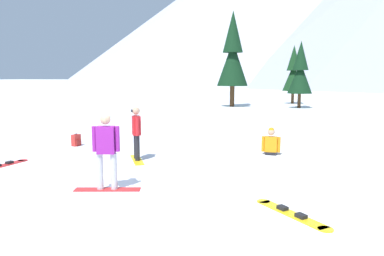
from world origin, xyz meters
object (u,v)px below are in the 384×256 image
at_px(snowboarder_midground, 136,132).
at_px(backpack_red, 76,140).
at_px(snowboarder_background, 271,145).
at_px(pine_tree_young, 300,72).
at_px(pine_tree_short, 293,72).
at_px(loose_snowboard_near_left, 291,214).
at_px(loose_snowboard_far_spare, 3,165).
at_px(snowboarder_foreground, 106,150).
at_px(pine_tree_tall, 233,55).

height_order(snowboarder_midground, backpack_red, snowboarder_midground).
xyz_separation_m(snowboarder_background, pine_tree_young, (-0.57, 20.19, 2.75)).
relative_size(pine_tree_short, pine_tree_young, 1.02).
height_order(loose_snowboard_near_left, pine_tree_young, pine_tree_young).
bearing_deg(backpack_red, pine_tree_young, 72.77).
bearing_deg(loose_snowboard_far_spare, pine_tree_short, 79.54).
bearing_deg(snowboarder_midground, snowboarder_background, 33.08).
relative_size(loose_snowboard_far_spare, backpack_red, 3.65).
height_order(snowboarder_foreground, backpack_red, snowboarder_foreground).
distance_m(snowboarder_midground, snowboarder_background, 4.60).
distance_m(snowboarder_midground, loose_snowboard_far_spare, 4.00).
xyz_separation_m(loose_snowboard_near_left, pine_tree_tall, (-7.52, 25.34, 4.54)).
relative_size(snowboarder_foreground, backpack_red, 3.75).
distance_m(snowboarder_foreground, loose_snowboard_far_spare, 4.42).
relative_size(loose_snowboard_near_left, pine_tree_tall, 0.19).
distance_m(snowboarder_background, pine_tree_young, 20.38).
distance_m(snowboarder_midground, backpack_red, 3.69).
bearing_deg(pine_tree_short, backpack_red, -101.80).
bearing_deg(snowboarder_background, pine_tree_short, 93.59).
height_order(backpack_red, pine_tree_short, pine_tree_short).
height_order(snowboarder_foreground, pine_tree_tall, pine_tree_tall).
distance_m(loose_snowboard_near_left, backpack_red, 9.52).
relative_size(loose_snowboard_far_spare, pine_tree_short, 0.30).
height_order(snowboarder_foreground, pine_tree_short, pine_tree_short).
distance_m(snowboarder_foreground, pine_tree_tall, 25.69).
xyz_separation_m(snowboarder_foreground, pine_tree_young, (2.38, 25.70, 2.12)).
xyz_separation_m(loose_snowboard_far_spare, pine_tree_short, (5.56, 30.11, 3.11)).
relative_size(snowboarder_midground, loose_snowboard_near_left, 1.04).
relative_size(snowboarder_midground, backpack_red, 3.56).
distance_m(pine_tree_tall, pine_tree_young, 5.96).
relative_size(snowboarder_foreground, snowboarder_midground, 1.06).
height_order(pine_tree_tall, pine_tree_young, pine_tree_tall).
relative_size(snowboarder_midground, pine_tree_young, 0.30).
distance_m(backpack_red, pine_tree_tall, 21.28).
relative_size(snowboarder_background, backpack_red, 3.94).
bearing_deg(pine_tree_young, pine_tree_tall, -175.19).
bearing_deg(backpack_red, snowboarder_midground, -22.44).
bearing_deg(loose_snowboard_near_left, pine_tree_young, 93.93).
xyz_separation_m(snowboarder_foreground, pine_tree_tall, (-3.37, 25.21, 3.62)).
xyz_separation_m(backpack_red, pine_tree_tall, (0.85, 20.81, 4.34)).
relative_size(snowboarder_background, pine_tree_short, 0.32).
bearing_deg(snowboarder_background, snowboarder_midground, -146.92).
height_order(loose_snowboard_near_left, backpack_red, backpack_red).
relative_size(loose_snowboard_near_left, loose_snowboard_far_spare, 0.94).
height_order(snowboarder_midground, pine_tree_young, pine_tree_young).
height_order(snowboarder_foreground, loose_snowboard_far_spare, snowboarder_foreground).
bearing_deg(snowboarder_midground, loose_snowboard_far_spare, -148.64).
bearing_deg(pine_tree_short, pine_tree_tall, -128.76).
bearing_deg(loose_snowboard_near_left, pine_tree_tall, 106.53).
xyz_separation_m(snowboarder_foreground, snowboarder_midground, (-0.87, 3.01, -0.06)).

